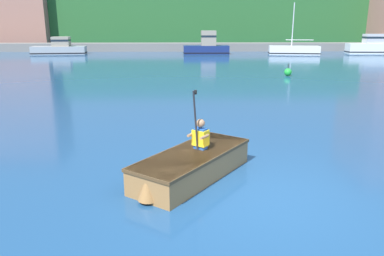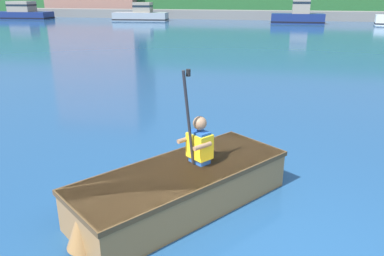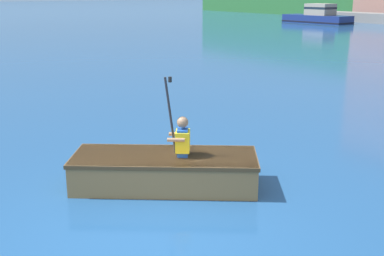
{
  "view_description": "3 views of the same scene",
  "coord_description": "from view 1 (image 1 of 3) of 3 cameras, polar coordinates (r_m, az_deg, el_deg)",
  "views": [
    {
      "loc": [
        -1.38,
        -5.87,
        2.89
      ],
      "look_at": [
        -1.19,
        1.47,
        0.86
      ],
      "focal_mm": 35.0,
      "sensor_mm": 36.0,
      "label": 1
    },
    {
      "loc": [
        -0.14,
        -3.0,
        2.51
      ],
      "look_at": [
        -1.19,
        1.47,
        0.86
      ],
      "focal_mm": 35.0,
      "sensor_mm": 36.0,
      "label": 2
    },
    {
      "loc": [
        4.79,
        -2.51,
        2.91
      ],
      "look_at": [
        -1.19,
        1.47,
        0.86
      ],
      "focal_mm": 45.0,
      "sensor_mm": 36.0,
      "label": 3
    }
  ],
  "objects": [
    {
      "name": "ground_plane",
      "position": [
        6.69,
        10.78,
        -10.45
      ],
      "size": [
        300.0,
        300.0,
        0.0
      ],
      "primitive_type": "plane",
      "color": "navy"
    },
    {
      "name": "moored_boat_dock_west_end",
      "position": [
        41.4,
        -19.51,
        11.39
      ],
      "size": [
        5.52,
        2.49,
        1.74
      ],
      "color": "#9EA3A8",
      "rests_on": "ground"
    },
    {
      "name": "channel_buoy",
      "position": [
        22.88,
        14.42,
        8.25
      ],
      "size": [
        0.44,
        0.44,
        0.72
      ],
      "color": "green",
      "rests_on": "ground"
    },
    {
      "name": "waterfront_office_block_center",
      "position": [
        55.31,
        12.16,
        15.65
      ],
      "size": [
        7.96,
        8.04,
        6.83
      ],
      "color": "#9E6B5B",
      "rests_on": "ground"
    },
    {
      "name": "rowboat_foreground",
      "position": [
        7.29,
        -0.09,
        -5.49
      ],
      "size": [
        2.49,
        2.88,
        0.51
      ],
      "color": "#A3703D",
      "rests_on": "ground"
    },
    {
      "name": "moored_boat_dock_center_far",
      "position": [
        44.35,
        25.77,
        11.18
      ],
      "size": [
        5.12,
        1.89,
        1.99
      ],
      "color": "white",
      "rests_on": "ground"
    },
    {
      "name": "moored_boat_dock_center_near",
      "position": [
        40.24,
        15.25,
        11.35
      ],
      "size": [
        5.23,
        2.57,
        5.04
      ],
      "color": "white",
      "rests_on": "ground"
    },
    {
      "name": "moored_boat_dock_east_inner",
      "position": [
        39.21,
        2.28,
        12.33
      ],
      "size": [
        4.68,
        1.65,
        2.34
      ],
      "color": "navy",
      "rests_on": "ground"
    },
    {
      "name": "marina_dock",
      "position": [
        44.09,
        0.35,
        12.25
      ],
      "size": [
        60.67,
        2.4,
        0.9
      ],
      "color": "slate",
      "rests_on": "ground"
    },
    {
      "name": "person_paddler",
      "position": [
        7.37,
        1.27,
        -1.14
      ],
      "size": [
        0.45,
        0.45,
        1.2
      ],
      "color": "#1E4CA5",
      "rests_on": "rowboat_foreground"
    },
    {
      "name": "shoreline_ridge",
      "position": [
        58.51,
        -0.1,
        15.78
      ],
      "size": [
        120.0,
        20.0,
        6.52
      ],
      "color": "#28602D",
      "rests_on": "ground"
    }
  ]
}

